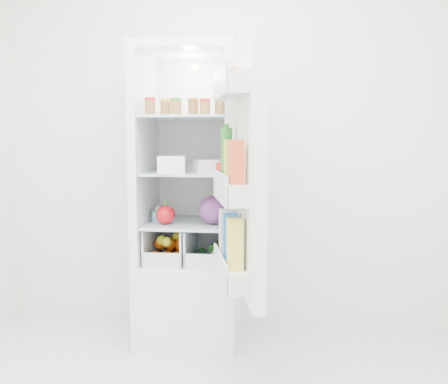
# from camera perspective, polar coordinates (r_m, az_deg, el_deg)

# --- Properties ---
(room_walls) EXTENTS (3.02, 3.02, 2.61)m
(room_walls) POSITION_cam_1_polar(r_m,az_deg,el_deg) (1.86, -4.82, 16.53)
(room_walls) COLOR white
(room_walls) RESTS_ON ground
(refrigerator) EXTENTS (0.60, 0.60, 1.80)m
(refrigerator) POSITION_cam_1_polar(r_m,az_deg,el_deg) (3.15, -3.76, -4.69)
(refrigerator) COLOR silver
(refrigerator) RESTS_ON ground
(shelf_low) EXTENTS (0.49, 0.53, 0.01)m
(shelf_low) POSITION_cam_1_polar(r_m,az_deg,el_deg) (3.07, -3.98, -3.54)
(shelf_low) COLOR silver
(shelf_low) RESTS_ON refrigerator
(shelf_mid) EXTENTS (0.49, 0.53, 0.02)m
(shelf_mid) POSITION_cam_1_polar(r_m,az_deg,el_deg) (3.03, -4.03, 2.24)
(shelf_mid) COLOR silver
(shelf_mid) RESTS_ON refrigerator
(shelf_top) EXTENTS (0.49, 0.53, 0.02)m
(shelf_top) POSITION_cam_1_polar(r_m,az_deg,el_deg) (3.03, -4.07, 8.48)
(shelf_top) COLOR silver
(shelf_top) RESTS_ON refrigerator
(crisper_left) EXTENTS (0.23, 0.46, 0.22)m
(crisper_left) POSITION_cam_1_polar(r_m,az_deg,el_deg) (3.12, -6.19, -5.84)
(crisper_left) COLOR silver
(crisper_left) RESTS_ON refrigerator
(crisper_right) EXTENTS (0.23, 0.46, 0.22)m
(crisper_right) POSITION_cam_1_polar(r_m,az_deg,el_deg) (3.08, -1.71, -5.98)
(crisper_right) COLOR silver
(crisper_right) RESTS_ON refrigerator
(condiment_jars) EXTENTS (0.46, 0.16, 0.08)m
(condiment_jars) POSITION_cam_1_polar(r_m,az_deg,el_deg) (2.92, -4.49, 9.54)
(condiment_jars) COLOR #B21919
(condiment_jars) RESTS_ON shelf_top
(squeeze_bottle) EXTENTS (0.06, 0.06, 0.18)m
(squeeze_bottle) POSITION_cam_1_polar(r_m,az_deg,el_deg) (2.96, -0.59, 10.45)
(squeeze_bottle) COLOR white
(squeeze_bottle) RESTS_ON shelf_top
(tub_white) EXTENTS (0.18, 0.18, 0.10)m
(tub_white) POSITION_cam_1_polar(r_m,az_deg,el_deg) (2.85, -6.00, 3.11)
(tub_white) COLOR white
(tub_white) RESTS_ON shelf_mid
(tub_cream) EXTENTS (0.17, 0.17, 0.07)m
(tub_cream) POSITION_cam_1_polar(r_m,az_deg,el_deg) (2.93, -2.05, 2.99)
(tub_cream) COLOR white
(tub_cream) RESTS_ON shelf_mid
(tin_red) EXTENTS (0.10, 0.10, 0.06)m
(tin_red) POSITION_cam_1_polar(r_m,az_deg,el_deg) (2.92, -0.56, 2.82)
(tin_red) COLOR red
(tin_red) RESTS_ON shelf_mid
(foil_tray) EXTENTS (0.17, 0.13, 0.04)m
(foil_tray) POSITION_cam_1_polar(r_m,az_deg,el_deg) (3.22, -3.65, 2.95)
(foil_tray) COLOR silver
(foil_tray) RESTS_ON shelf_mid
(red_cabbage) EXTENTS (0.17, 0.17, 0.17)m
(red_cabbage) POSITION_cam_1_polar(r_m,az_deg,el_deg) (2.97, -1.28, -2.06)
(red_cabbage) COLOR #581E57
(red_cabbage) RESTS_ON shelf_low
(bell_pepper) EXTENTS (0.11, 0.11, 0.11)m
(bell_pepper) POSITION_cam_1_polar(r_m,az_deg,el_deg) (2.99, -6.74, -2.61)
(bell_pepper) COLOR red
(bell_pepper) RESTS_ON shelf_low
(mushroom_bowl) EXTENTS (0.18, 0.18, 0.07)m
(mushroom_bowl) POSITION_cam_1_polar(r_m,az_deg,el_deg) (3.10, -7.00, -2.73)
(mushroom_bowl) COLOR #83B5C4
(mushroom_bowl) RESTS_ON shelf_low
(citrus_pile) EXTENTS (0.20, 0.31, 0.16)m
(citrus_pile) POSITION_cam_1_polar(r_m,az_deg,el_deg) (3.11, -6.25, -6.38)
(citrus_pile) COLOR #E55B0C
(citrus_pile) RESTS_ON refrigerator
(veg_pile) EXTENTS (0.16, 0.30, 0.10)m
(veg_pile) POSITION_cam_1_polar(r_m,az_deg,el_deg) (3.08, -1.62, -6.84)
(veg_pile) COLOR #1C4517
(veg_pile) RESTS_ON refrigerator
(fridge_door) EXTENTS (0.30, 0.60, 1.30)m
(fridge_door) POSITION_cam_1_polar(r_m,az_deg,el_deg) (2.42, 2.18, 2.29)
(fridge_door) COLOR silver
(fridge_door) RESTS_ON refrigerator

